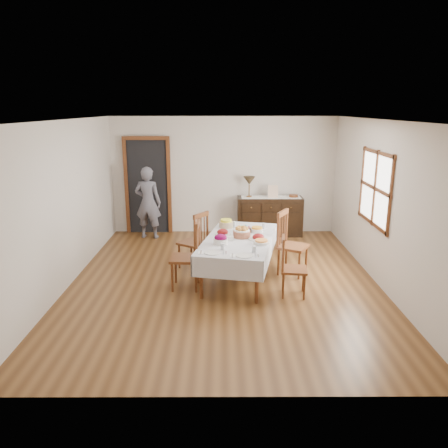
{
  "coord_description": "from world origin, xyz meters",
  "views": [
    {
      "loc": [
        -0.02,
        -6.74,
        2.78
      ],
      "look_at": [
        0.0,
        0.1,
        0.95
      ],
      "focal_mm": 35.0,
      "sensor_mm": 36.0,
      "label": 1
    }
  ],
  "objects_px": {
    "chair_right_far": "(290,242)",
    "chair_right_near": "(291,266)",
    "sideboard": "(269,216)",
    "table_lamp": "(249,181)",
    "dining_table": "(239,243)",
    "chair_left_near": "(189,254)",
    "chair_left_far": "(195,240)",
    "person": "(148,200)"
  },
  "relations": [
    {
      "from": "chair_left_near",
      "to": "person",
      "type": "distance_m",
      "value": 2.99
    },
    {
      "from": "chair_right_far",
      "to": "person",
      "type": "height_order",
      "value": "person"
    },
    {
      "from": "dining_table",
      "to": "chair_right_far",
      "type": "relative_size",
      "value": 2.05
    },
    {
      "from": "chair_right_near",
      "to": "sideboard",
      "type": "relative_size",
      "value": 0.64
    },
    {
      "from": "chair_right_far",
      "to": "chair_right_near",
      "type": "bearing_deg",
      "value": -158.44
    },
    {
      "from": "table_lamp",
      "to": "chair_left_near",
      "type": "bearing_deg",
      "value": -110.51
    },
    {
      "from": "chair_left_far",
      "to": "person",
      "type": "height_order",
      "value": "person"
    },
    {
      "from": "chair_left_far",
      "to": "sideboard",
      "type": "height_order",
      "value": "chair_left_far"
    },
    {
      "from": "chair_left_far",
      "to": "table_lamp",
      "type": "xyz_separation_m",
      "value": [
        1.07,
        2.1,
        0.7
      ]
    },
    {
      "from": "sideboard",
      "to": "table_lamp",
      "type": "xyz_separation_m",
      "value": [
        -0.46,
        0.0,
        0.78
      ]
    },
    {
      "from": "chair_right_near",
      "to": "chair_right_far",
      "type": "xyz_separation_m",
      "value": [
        0.12,
        0.91,
        0.09
      ]
    },
    {
      "from": "sideboard",
      "to": "table_lamp",
      "type": "bearing_deg",
      "value": 179.44
    },
    {
      "from": "sideboard",
      "to": "person",
      "type": "xyz_separation_m",
      "value": [
        -2.67,
        -0.21,
        0.4
      ]
    },
    {
      "from": "chair_left_near",
      "to": "chair_right_far",
      "type": "xyz_separation_m",
      "value": [
        1.68,
        0.62,
        0.0
      ]
    },
    {
      "from": "chair_right_near",
      "to": "table_lamp",
      "type": "bearing_deg",
      "value": 15.01
    },
    {
      "from": "dining_table",
      "to": "chair_left_near",
      "type": "relative_size",
      "value": 2.06
    },
    {
      "from": "chair_right_near",
      "to": "chair_right_far",
      "type": "height_order",
      "value": "chair_right_far"
    },
    {
      "from": "chair_left_far",
      "to": "chair_right_far",
      "type": "distance_m",
      "value": 1.66
    },
    {
      "from": "chair_right_far",
      "to": "person",
      "type": "relative_size",
      "value": 0.65
    },
    {
      "from": "chair_left_far",
      "to": "chair_right_far",
      "type": "bearing_deg",
      "value": 114.88
    },
    {
      "from": "chair_left_near",
      "to": "table_lamp",
      "type": "distance_m",
      "value": 3.26
    },
    {
      "from": "chair_left_far",
      "to": "chair_right_near",
      "type": "bearing_deg",
      "value": 86.3
    },
    {
      "from": "chair_left_far",
      "to": "person",
      "type": "relative_size",
      "value": 0.61
    },
    {
      "from": "chair_right_near",
      "to": "person",
      "type": "bearing_deg",
      "value": 48.06
    },
    {
      "from": "chair_right_far",
      "to": "sideboard",
      "type": "bearing_deg",
      "value": 31.51
    },
    {
      "from": "dining_table",
      "to": "person",
      "type": "bearing_deg",
      "value": 139.67
    },
    {
      "from": "sideboard",
      "to": "table_lamp",
      "type": "height_order",
      "value": "table_lamp"
    },
    {
      "from": "dining_table",
      "to": "chair_left_far",
      "type": "distance_m",
      "value": 0.92
    },
    {
      "from": "person",
      "to": "chair_left_near",
      "type": "bearing_deg",
      "value": 120.06
    },
    {
      "from": "chair_left_near",
      "to": "person",
      "type": "bearing_deg",
      "value": -156.22
    },
    {
      "from": "chair_right_far",
      "to": "sideboard",
      "type": "distance_m",
      "value": 2.37
    },
    {
      "from": "chair_left_far",
      "to": "chair_right_far",
      "type": "xyz_separation_m",
      "value": [
        1.64,
        -0.27,
        0.03
      ]
    },
    {
      "from": "chair_right_near",
      "to": "table_lamp",
      "type": "height_order",
      "value": "table_lamp"
    },
    {
      "from": "chair_right_near",
      "to": "chair_right_far",
      "type": "relative_size",
      "value": 0.84
    },
    {
      "from": "chair_left_near",
      "to": "chair_left_far",
      "type": "bearing_deg",
      "value": 179.51
    },
    {
      "from": "dining_table",
      "to": "chair_left_far",
      "type": "height_order",
      "value": "chair_left_far"
    },
    {
      "from": "chair_left_near",
      "to": "table_lamp",
      "type": "relative_size",
      "value": 2.38
    },
    {
      "from": "chair_right_near",
      "to": "sideboard",
      "type": "bearing_deg",
      "value": 6.93
    },
    {
      "from": "dining_table",
      "to": "chair_right_near",
      "type": "distance_m",
      "value": 1.02
    },
    {
      "from": "chair_left_near",
      "to": "chair_right_near",
      "type": "distance_m",
      "value": 1.59
    },
    {
      "from": "chair_left_near",
      "to": "table_lamp",
      "type": "xyz_separation_m",
      "value": [
        1.12,
        2.99,
        0.66
      ]
    },
    {
      "from": "dining_table",
      "to": "chair_left_far",
      "type": "relative_size",
      "value": 2.19
    }
  ]
}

